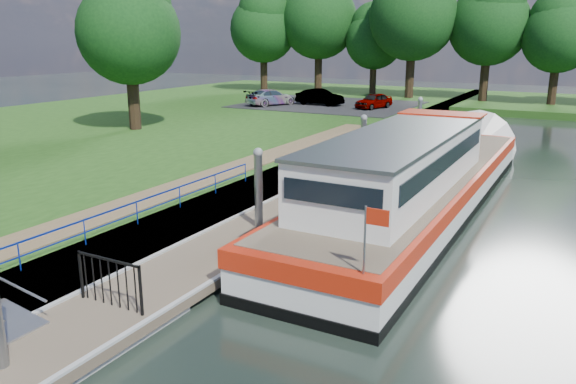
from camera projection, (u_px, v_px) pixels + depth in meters
The scene contains 15 objects.
ground at pixel (29, 371), 10.76m from camera, with size 160.00×160.00×0.00m, color black.
riverbank at pixel (47, 145), 31.68m from camera, with size 32.00×90.00×0.78m, color #1D4413.
bank_edge at pixel (287, 176), 24.55m from camera, with size 1.10×90.00×0.78m, color #473D2D.
footpath at pixel (143, 200), 19.36m from camera, with size 1.60×40.00×0.05m, color brown.
carpark at pixel (329, 105), 47.83m from camera, with size 14.00×12.00×0.06m, color black.
blue_fence at pixel (53, 237), 14.23m from camera, with size 0.04×18.04×0.72m.
pontoon at pixel (320, 199), 21.73m from camera, with size 2.50×30.00×0.56m.
mooring_piles at pixel (320, 172), 21.45m from camera, with size 0.30×27.30×3.55m.
gate_panel at pixel (109, 275), 12.33m from camera, with size 1.85×0.05×1.15m.
barge at pixel (423, 179), 21.09m from camera, with size 4.36×21.15×4.78m.
horizon_trees at pixel (474, 19), 50.68m from camera, with size 54.38×10.03×12.87m.
bank_tree_a at pixel (129, 24), 33.32m from camera, with size 6.12×6.12×9.72m.
car_a at pixel (374, 101), 44.74m from camera, with size 1.43×3.55×1.21m, color #999999.
car_b at pixel (320, 97), 47.04m from camera, with size 1.41×4.04×1.33m, color #999999.
car_c at pixel (271, 97), 46.99m from camera, with size 1.86×4.56×1.32m, color #999999.
Camera 1 is at (8.91, -5.94, 6.15)m, focal length 35.00 mm.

